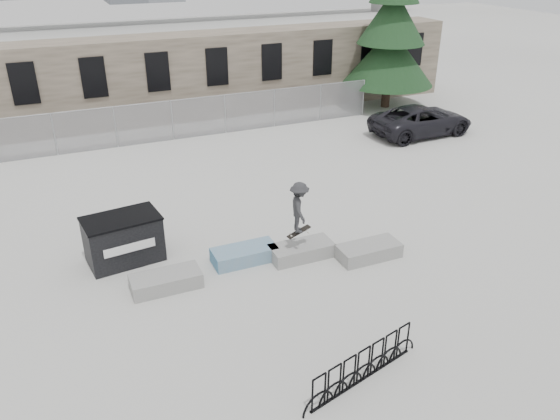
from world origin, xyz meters
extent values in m
plane|color=beige|center=(0.00, 0.00, 0.00)|extent=(120.00, 120.00, 0.00)
cube|color=#675A4C|center=(0.00, 16.25, 2.25)|extent=(36.00, 2.50, 4.50)
cube|color=black|center=(-6.40, 14.98, 2.90)|extent=(1.20, 0.12, 2.00)
cube|color=black|center=(-3.20, 14.98, 2.90)|extent=(1.20, 0.12, 2.00)
cube|color=black|center=(0.00, 14.98, 2.90)|extent=(1.20, 0.12, 2.00)
cube|color=black|center=(3.20, 14.98, 2.90)|extent=(1.20, 0.12, 2.00)
cube|color=black|center=(6.40, 14.98, 2.90)|extent=(1.20, 0.12, 2.00)
cube|color=black|center=(9.60, 14.98, 2.90)|extent=(1.20, 0.12, 2.00)
cube|color=black|center=(12.80, 14.98, 2.90)|extent=(1.20, 0.12, 2.00)
cube|color=black|center=(16.00, 14.98, 2.90)|extent=(1.20, 0.12, 2.00)
cylinder|color=gray|center=(-5.50, 12.50, 1.00)|extent=(0.06, 0.06, 2.00)
cylinder|color=gray|center=(-2.75, 12.50, 1.00)|extent=(0.06, 0.06, 2.00)
cylinder|color=gray|center=(0.00, 12.50, 1.00)|extent=(0.06, 0.06, 2.00)
cylinder|color=gray|center=(2.75, 12.50, 1.00)|extent=(0.06, 0.06, 2.00)
cylinder|color=gray|center=(5.50, 12.50, 1.00)|extent=(0.06, 0.06, 2.00)
cylinder|color=gray|center=(8.25, 12.50, 1.00)|extent=(0.06, 0.06, 2.00)
cylinder|color=gray|center=(11.00, 12.50, 1.00)|extent=(0.06, 0.06, 2.00)
cube|color=#99999E|center=(0.00, 12.50, 1.00)|extent=(22.00, 0.02, 2.00)
cylinder|color=gray|center=(0.00, 12.50, 2.00)|extent=(22.00, 0.04, 0.04)
cube|color=gray|center=(-3.30, -0.29, 0.23)|extent=(2.00, 0.90, 0.46)
cube|color=#2D471E|center=(-3.30, -0.29, 0.40)|extent=(1.76, 0.66, 0.10)
cube|color=teal|center=(-0.72, 0.20, 0.23)|extent=(2.00, 0.90, 0.46)
cube|color=#2D471E|center=(-0.72, 0.20, 0.40)|extent=(1.76, 0.66, 0.10)
cube|color=gray|center=(1.01, -0.30, 0.23)|extent=(2.00, 0.90, 0.46)
cube|color=#2D471E|center=(1.01, -0.30, 0.40)|extent=(1.76, 0.66, 0.10)
cube|color=gray|center=(2.95, -1.16, 0.23)|extent=(2.00, 0.90, 0.46)
cube|color=#2D471E|center=(2.95, -1.16, 0.40)|extent=(1.76, 0.66, 0.10)
cube|color=black|center=(-4.12, 1.74, 0.72)|extent=(2.36, 1.59, 1.44)
cube|color=black|center=(-4.12, 1.74, 1.46)|extent=(2.42, 1.65, 0.07)
cube|color=white|center=(-4.03, 1.06, 0.78)|extent=(1.54, 0.21, 0.28)
cube|color=black|center=(-0.04, -5.74, 0.02)|extent=(3.06, 0.87, 0.04)
torus|color=black|center=(-1.34, -6.09, 0.45)|extent=(0.87, 0.28, 0.89)
torus|color=black|center=(-0.91, -5.97, 0.45)|extent=(0.87, 0.28, 0.89)
torus|color=black|center=(-0.47, -5.86, 0.45)|extent=(0.87, 0.28, 0.89)
torus|color=black|center=(-0.04, -5.74, 0.45)|extent=(0.87, 0.28, 0.89)
torus|color=black|center=(0.40, -5.62, 0.45)|extent=(0.87, 0.28, 0.89)
torus|color=black|center=(0.83, -5.51, 0.45)|extent=(0.87, 0.28, 0.89)
torus|color=black|center=(1.27, -5.39, 0.45)|extent=(0.87, 0.28, 0.89)
cylinder|color=#38281E|center=(13.13, 13.41, 1.22)|extent=(0.50, 0.50, 2.45)
cone|color=black|center=(13.13, 13.41, 3.00)|extent=(5.26, 5.26, 3.20)
cone|color=black|center=(13.13, 13.41, 5.20)|extent=(3.87, 3.87, 3.00)
imported|color=black|center=(11.89, 8.26, 0.76)|extent=(5.53, 2.71, 1.51)
imported|color=#2B2C2E|center=(0.89, -0.35, 1.80)|extent=(0.83, 1.15, 1.61)
cube|color=black|center=(0.89, -0.35, 0.97)|extent=(0.80, 0.31, 0.23)
cylinder|color=beige|center=(0.61, -0.42, 0.92)|extent=(0.06, 0.03, 0.06)
cylinder|color=beige|center=(0.61, -0.28, 0.92)|extent=(0.06, 0.03, 0.06)
cylinder|color=beige|center=(1.17, -0.42, 0.92)|extent=(0.06, 0.03, 0.06)
cylinder|color=beige|center=(1.17, -0.28, 0.92)|extent=(0.06, 0.03, 0.06)
camera|label=1|loc=(-5.52, -13.65, 9.04)|focal=35.00mm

